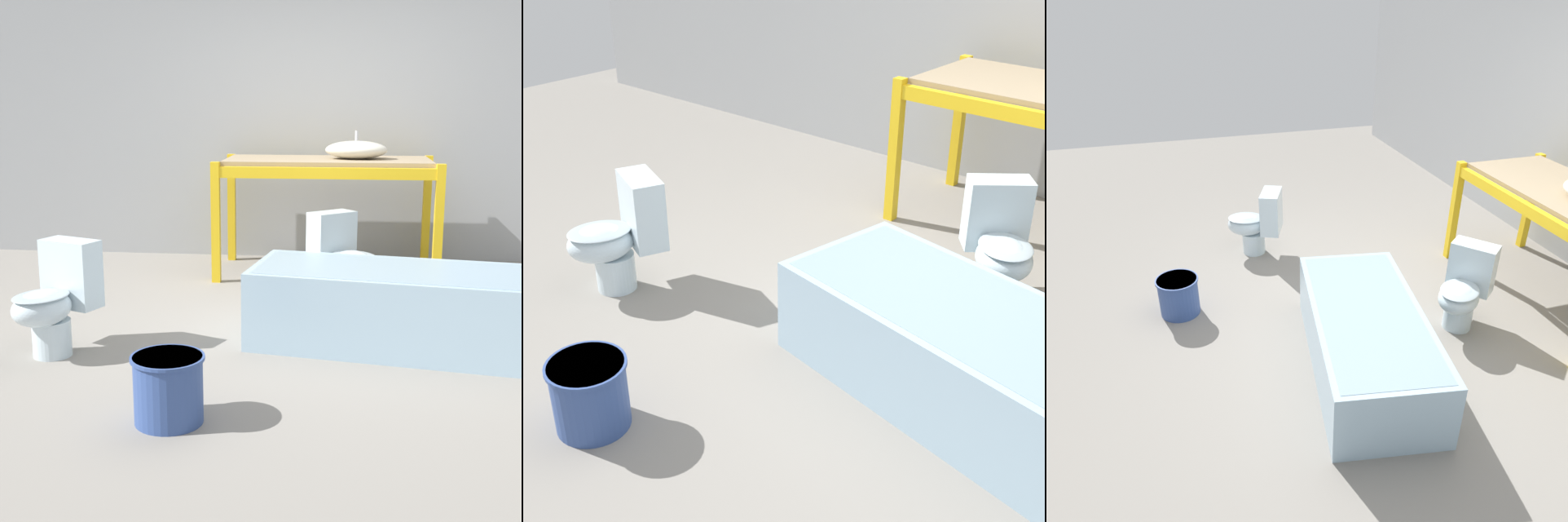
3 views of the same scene
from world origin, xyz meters
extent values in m
plane|color=gray|center=(0.00, 0.00, 0.00)|extent=(12.00, 12.00, 0.00)
cube|color=#9EA0A3|center=(0.00, 2.23, 1.60)|extent=(10.80, 0.08, 3.20)
cube|color=yellow|center=(-0.86, 1.11, 0.50)|extent=(0.07, 0.07, 1.00)
cube|color=yellow|center=(0.94, 1.11, 0.50)|extent=(0.07, 0.07, 1.00)
cube|color=yellow|center=(-0.86, 1.98, 0.50)|extent=(0.07, 0.07, 1.00)
cube|color=yellow|center=(0.94, 1.98, 0.50)|extent=(0.07, 0.07, 1.00)
cube|color=yellow|center=(0.04, 1.11, 0.92)|extent=(1.79, 0.06, 0.09)
cube|color=yellow|center=(0.04, 1.98, 0.92)|extent=(1.79, 0.06, 0.09)
cube|color=#998466|center=(0.04, 1.55, 0.98)|extent=(1.72, 0.80, 0.04)
ellipsoid|color=silver|center=(0.28, 1.54, 1.07)|extent=(0.52, 0.37, 0.15)
cylinder|color=silver|center=(0.28, 1.64, 1.19)|extent=(0.02, 0.02, 0.08)
cube|color=#99B7CC|center=(0.46, -0.34, 0.24)|extent=(1.74, 1.01, 0.48)
cube|color=#829CAD|center=(0.46, -0.34, 0.38)|extent=(1.65, 0.92, 0.20)
cylinder|color=silver|center=(-1.52, -0.76, 0.11)|extent=(0.23, 0.23, 0.22)
ellipsoid|color=silver|center=(-1.54, -0.83, 0.31)|extent=(0.42, 0.46, 0.21)
ellipsoid|color=#9FAFB7|center=(-1.54, -0.83, 0.38)|extent=(0.40, 0.44, 0.03)
cube|color=silver|center=(-1.45, -0.58, 0.46)|extent=(0.39, 0.30, 0.41)
cylinder|color=silver|center=(0.22, 0.56, 0.11)|extent=(0.23, 0.23, 0.22)
ellipsoid|color=silver|center=(0.26, 0.51, 0.31)|extent=(0.48, 0.49, 0.21)
ellipsoid|color=#9FAFB7|center=(0.26, 0.51, 0.38)|extent=(0.45, 0.46, 0.03)
cube|color=silver|center=(0.10, 0.71, 0.46)|extent=(0.38, 0.36, 0.41)
cylinder|color=#334C8C|center=(-0.62, -1.58, 0.16)|extent=(0.33, 0.33, 0.33)
cylinder|color=#334C8C|center=(-0.62, -1.58, 0.32)|extent=(0.35, 0.35, 0.02)
camera|label=1|loc=(0.17, -4.70, 1.49)|focal=50.00mm
camera|label=2|loc=(1.67, -2.90, 2.16)|focal=50.00mm
camera|label=3|loc=(3.11, -1.56, 2.48)|focal=35.00mm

